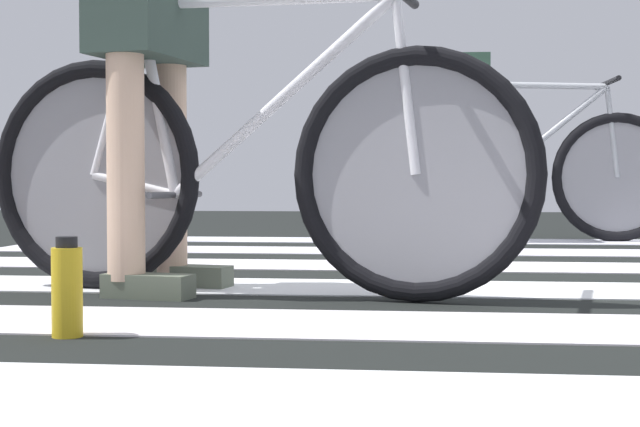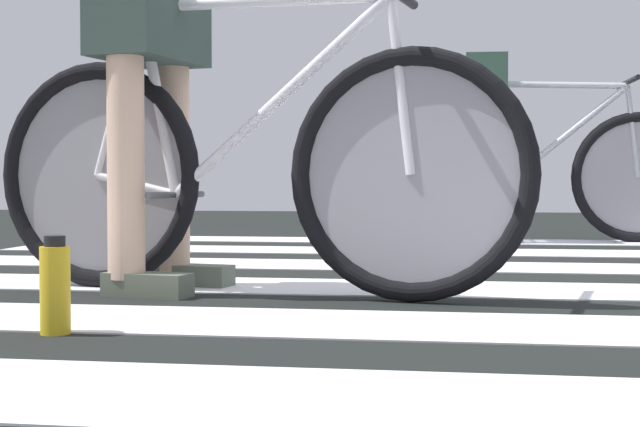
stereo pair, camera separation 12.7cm
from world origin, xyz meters
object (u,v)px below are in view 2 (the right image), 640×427
(water_bottle, at_px, (55,287))
(bicycle_2_of_2, at_px, (542,173))
(bicycle_1_of_2, at_px, (243,166))
(cyclist_2_of_2, at_px, (485,122))
(cyclist_1_of_2, at_px, (151,84))

(water_bottle, bearing_deg, bicycle_2_of_2, 68.17)
(bicycle_1_of_2, xyz_separation_m, cyclist_2_of_2, (0.77, 2.56, 0.28))
(bicycle_2_of_2, distance_m, water_bottle, 3.60)
(bicycle_2_of_2, relative_size, water_bottle, 7.92)
(cyclist_2_of_2, xyz_separation_m, water_bottle, (-1.02, -3.32, -0.56))
(cyclist_1_of_2, xyz_separation_m, bicycle_2_of_2, (1.39, 2.51, -0.25))
(bicycle_1_of_2, distance_m, bicycle_2_of_2, 2.79)
(water_bottle, bearing_deg, bicycle_1_of_2, 71.83)
(bicycle_1_of_2, height_order, water_bottle, bicycle_1_of_2)
(bicycle_1_of_2, height_order, cyclist_2_of_2, cyclist_2_of_2)
(cyclist_1_of_2, xyz_separation_m, cyclist_2_of_2, (1.08, 2.50, 0.03))
(cyclist_1_of_2, height_order, bicycle_2_of_2, cyclist_1_of_2)
(cyclist_2_of_2, bearing_deg, bicycle_2_of_2, 0.00)
(cyclist_1_of_2, xyz_separation_m, water_bottle, (0.06, -0.82, -0.54))
(cyclist_1_of_2, bearing_deg, water_bottle, -74.64)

